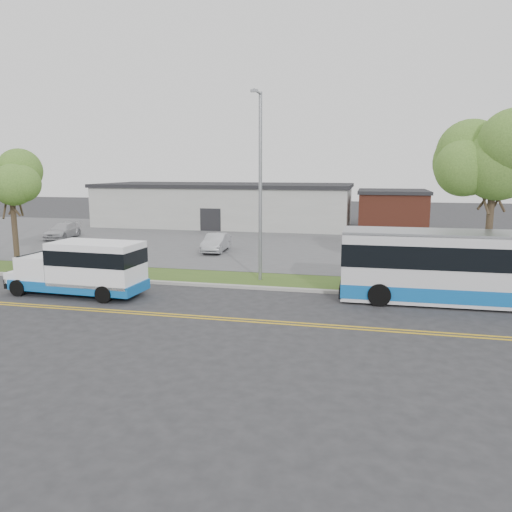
% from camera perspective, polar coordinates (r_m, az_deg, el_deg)
% --- Properties ---
extents(ground, '(140.00, 140.00, 0.00)m').
position_cam_1_polar(ground, '(24.50, -7.83, -3.97)').
color(ground, '#28282B').
rests_on(ground, ground).
extents(lane_line_north, '(70.00, 0.12, 0.01)m').
position_cam_1_polar(lane_line_north, '(21.07, -11.55, -6.38)').
color(lane_line_north, gold).
rests_on(lane_line_north, ground).
extents(lane_line_south, '(70.00, 0.12, 0.01)m').
position_cam_1_polar(lane_line_south, '(20.81, -11.89, -6.60)').
color(lane_line_south, gold).
rests_on(lane_line_south, ground).
extents(curb, '(80.00, 0.30, 0.15)m').
position_cam_1_polar(curb, '(25.48, -6.96, -3.23)').
color(curb, '#9E9B93').
rests_on(curb, ground).
extents(verge, '(80.00, 3.30, 0.10)m').
position_cam_1_polar(verge, '(27.14, -5.68, -2.44)').
color(verge, '#35541C').
rests_on(verge, ground).
extents(parking_lot, '(80.00, 25.00, 0.10)m').
position_cam_1_polar(parking_lot, '(40.54, 0.67, 1.73)').
color(parking_lot, '#4C4C4F').
rests_on(parking_lot, ground).
extents(commercial_building, '(25.40, 10.40, 4.35)m').
position_cam_1_polar(commercial_building, '(51.43, -3.52, 5.86)').
color(commercial_building, '#9E9E99').
rests_on(commercial_building, ground).
extents(brick_wing, '(6.30, 7.30, 3.90)m').
position_cam_1_polar(brick_wing, '(48.41, 15.30, 5.01)').
color(brick_wing, brown).
rests_on(brick_wing, ground).
extents(tree_east, '(5.20, 5.20, 8.33)m').
position_cam_1_polar(tree_east, '(25.80, 25.60, 9.77)').
color(tree_east, '#36271D').
rests_on(tree_east, verge).
extents(tree_west, '(4.40, 4.40, 6.91)m').
position_cam_1_polar(tree_west, '(32.67, -26.23, 7.66)').
color(tree_west, '#36271D').
rests_on(tree_west, verge).
extents(streetlight_near, '(0.35, 1.53, 9.50)m').
position_cam_1_polar(streetlight_near, '(25.55, 0.46, 8.56)').
color(streetlight_near, gray).
rests_on(streetlight_near, verge).
extents(shuttle_bus, '(6.73, 2.51, 2.54)m').
position_cam_1_polar(shuttle_bus, '(24.51, -18.98, -1.17)').
color(shuttle_bus, '#0F57A4').
rests_on(shuttle_bus, ground).
extents(transit_bus, '(11.46, 2.87, 3.17)m').
position_cam_1_polar(transit_bus, '(23.64, 23.70, -1.26)').
color(transit_bus, silver).
rests_on(transit_bus, ground).
extents(pedestrian, '(0.73, 0.62, 1.68)m').
position_cam_1_polar(pedestrian, '(31.15, -18.39, 0.37)').
color(pedestrian, black).
rests_on(pedestrian, verge).
extents(parked_car_a, '(1.56, 3.93, 1.27)m').
position_cam_1_polar(parked_car_a, '(35.06, -4.58, 1.54)').
color(parked_car_a, '#ACAEB4').
rests_on(parked_car_a, parking_lot).
extents(parked_car_b, '(2.20, 4.42, 1.23)m').
position_cam_1_polar(parked_car_b, '(44.77, -21.24, 2.70)').
color(parked_car_b, silver).
rests_on(parked_car_b, parking_lot).
extents(grocery_bag_left, '(0.32, 0.32, 0.32)m').
position_cam_1_polar(grocery_bag_left, '(31.21, -19.03, -0.92)').
color(grocery_bag_left, white).
rests_on(grocery_bag_left, verge).
extents(grocery_bag_right, '(0.32, 0.32, 0.32)m').
position_cam_1_polar(grocery_bag_right, '(31.32, -17.61, -0.80)').
color(grocery_bag_right, white).
rests_on(grocery_bag_right, verge).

